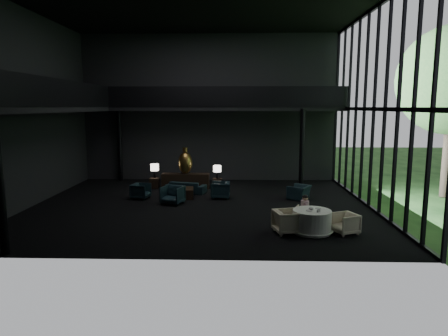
{
  "coord_description": "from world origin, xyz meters",
  "views": [
    {
      "loc": [
        1.46,
        -16.21,
        4.09
      ],
      "look_at": [
        0.96,
        0.5,
        1.52
      ],
      "focal_mm": 32.0,
      "sensor_mm": 36.0,
      "label": 1
    }
  ],
  "objects_px": {
    "table_lamp_right": "(217,169)",
    "window_armchair": "(299,191)",
    "dining_chair_north": "(305,216)",
    "lounge_armchair_south": "(173,193)",
    "sofa": "(186,186)",
    "table_lamp_left": "(155,168)",
    "side_table_left": "(154,183)",
    "lounge_armchair_east": "(220,189)",
    "dining_table": "(312,223)",
    "side_table_right": "(217,183)",
    "coffee_table": "(182,193)",
    "child": "(305,203)",
    "dining_chair_west": "(288,219)",
    "lounge_armchair_west": "(141,191)",
    "console": "(186,181)",
    "bronze_urn": "(185,163)",
    "dining_chair_east": "(345,223)"
  },
  "relations": [
    {
      "from": "dining_chair_west",
      "to": "side_table_left",
      "type": "bearing_deg",
      "value": 25.18
    },
    {
      "from": "dining_chair_north",
      "to": "lounge_armchair_south",
      "type": "bearing_deg",
      "value": -7.03
    },
    {
      "from": "side_table_left",
      "to": "sofa",
      "type": "bearing_deg",
      "value": -31.18
    },
    {
      "from": "sofa",
      "to": "lounge_armchair_east",
      "type": "bearing_deg",
      "value": 160.26
    },
    {
      "from": "lounge_armchair_west",
      "to": "child",
      "type": "distance_m",
      "value": 7.66
    },
    {
      "from": "table_lamp_left",
      "to": "lounge_armchair_west",
      "type": "relative_size",
      "value": 0.95
    },
    {
      "from": "sofa",
      "to": "window_armchair",
      "type": "xyz_separation_m",
      "value": [
        5.23,
        -1.22,
        0.03
      ]
    },
    {
      "from": "lounge_armchair_east",
      "to": "dining_chair_west",
      "type": "xyz_separation_m",
      "value": [
        2.39,
        -4.95,
        0.01
      ]
    },
    {
      "from": "bronze_urn",
      "to": "dining_chair_west",
      "type": "bearing_deg",
      "value": -59.19
    },
    {
      "from": "sofa",
      "to": "dining_chair_east",
      "type": "distance_m",
      "value": 8.52
    },
    {
      "from": "dining_table",
      "to": "dining_chair_east",
      "type": "height_order",
      "value": "dining_table"
    },
    {
      "from": "table_lamp_right",
      "to": "dining_chair_north",
      "type": "bearing_deg",
      "value": -61.11
    },
    {
      "from": "dining_chair_north",
      "to": "lounge_armchair_west",
      "type": "bearing_deg",
      "value": -7.49
    },
    {
      "from": "side_table_left",
      "to": "table_lamp_right",
      "type": "bearing_deg",
      "value": -1.31
    },
    {
      "from": "coffee_table",
      "to": "bronze_urn",
      "type": "bearing_deg",
      "value": 93.15
    },
    {
      "from": "sofa",
      "to": "lounge_armchair_west",
      "type": "height_order",
      "value": "lounge_armchair_west"
    },
    {
      "from": "console",
      "to": "dining_table",
      "type": "bearing_deg",
      "value": -54.41
    },
    {
      "from": "console",
      "to": "table_lamp_left",
      "type": "relative_size",
      "value": 3.38
    },
    {
      "from": "coffee_table",
      "to": "child",
      "type": "bearing_deg",
      "value": -39.17
    },
    {
      "from": "table_lamp_right",
      "to": "window_armchair",
      "type": "distance_m",
      "value": 4.41
    },
    {
      "from": "side_table_left",
      "to": "lounge_armchair_south",
      "type": "bearing_deg",
      "value": -66.42
    },
    {
      "from": "side_table_left",
      "to": "child",
      "type": "relative_size",
      "value": 0.84
    },
    {
      "from": "lounge_armchair_south",
      "to": "sofa",
      "type": "bearing_deg",
      "value": 101.84
    },
    {
      "from": "table_lamp_left",
      "to": "dining_chair_north",
      "type": "height_order",
      "value": "table_lamp_left"
    },
    {
      "from": "bronze_urn",
      "to": "lounge_armchair_west",
      "type": "relative_size",
      "value": 1.79
    },
    {
      "from": "lounge_armchair_east",
      "to": "side_table_right",
      "type": "bearing_deg",
      "value": -171.85
    },
    {
      "from": "lounge_armchair_east",
      "to": "bronze_urn",
      "type": "bearing_deg",
      "value": -137.5
    },
    {
      "from": "side_table_left",
      "to": "console",
      "type": "bearing_deg",
      "value": -1.45
    },
    {
      "from": "dining_chair_north",
      "to": "table_lamp_right",
      "type": "bearing_deg",
      "value": -39.17
    },
    {
      "from": "console",
      "to": "lounge_armchair_south",
      "type": "relative_size",
      "value": 2.53
    },
    {
      "from": "lounge_armchair_east",
      "to": "dining_chair_east",
      "type": "relative_size",
      "value": 1.25
    },
    {
      "from": "side_table_right",
      "to": "dining_table",
      "type": "height_order",
      "value": "dining_table"
    },
    {
      "from": "table_lamp_left",
      "to": "dining_chair_north",
      "type": "bearing_deg",
      "value": -43.86
    },
    {
      "from": "table_lamp_left",
      "to": "sofa",
      "type": "height_order",
      "value": "table_lamp_left"
    },
    {
      "from": "lounge_armchair_west",
      "to": "lounge_armchair_south",
      "type": "height_order",
      "value": "lounge_armchair_south"
    },
    {
      "from": "side_table_right",
      "to": "lounge_armchair_west",
      "type": "distance_m",
      "value": 4.09
    },
    {
      "from": "bronze_urn",
      "to": "table_lamp_left",
      "type": "height_order",
      "value": "bronze_urn"
    },
    {
      "from": "lounge_armchair_west",
      "to": "lounge_armchair_east",
      "type": "bearing_deg",
      "value": -75.93
    },
    {
      "from": "lounge_armchair_west",
      "to": "dining_chair_west",
      "type": "height_order",
      "value": "dining_chair_west"
    },
    {
      "from": "console",
      "to": "side_table_left",
      "type": "xyz_separation_m",
      "value": [
        -1.6,
        0.04,
        -0.12
      ]
    },
    {
      "from": "coffee_table",
      "to": "window_armchair",
      "type": "bearing_deg",
      "value": -1.05
    },
    {
      "from": "dining_chair_west",
      "to": "child",
      "type": "relative_size",
      "value": 1.51
    },
    {
      "from": "side_table_left",
      "to": "dining_table",
      "type": "relative_size",
      "value": 0.36
    },
    {
      "from": "bronze_urn",
      "to": "dining_chair_west",
      "type": "xyz_separation_m",
      "value": [
        4.23,
        -7.09,
        -0.87
      ]
    },
    {
      "from": "side_table_right",
      "to": "dining_chair_east",
      "type": "distance_m",
      "value": 8.42
    },
    {
      "from": "side_table_right",
      "to": "dining_chair_north",
      "type": "distance_m",
      "value": 7.01
    },
    {
      "from": "lounge_armchair_south",
      "to": "window_armchair",
      "type": "height_order",
      "value": "lounge_armchair_south"
    },
    {
      "from": "dining_table",
      "to": "bronze_urn",
      "type": "bearing_deg",
      "value": 125.67
    },
    {
      "from": "lounge_armchair_east",
      "to": "dining_table",
      "type": "bearing_deg",
      "value": 35.15
    },
    {
      "from": "table_lamp_right",
      "to": "child",
      "type": "xyz_separation_m",
      "value": [
        3.36,
        -6.05,
        -0.24
      ]
    }
  ]
}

